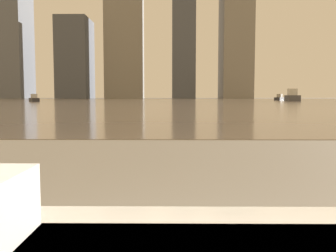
% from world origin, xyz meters
% --- Properties ---
extents(harbor_water, '(180.00, 110.00, 0.01)m').
position_xyz_m(harbor_water, '(0.00, 62.00, 0.01)').
color(harbor_water, gray).
rests_on(harbor_water, ground_plane).
extents(harbor_boat_0, '(2.56, 3.13, 1.15)m').
position_xyz_m(harbor_boat_0, '(19.86, 68.99, 0.41)').
color(harbor_boat_0, '#2D2D33').
rests_on(harbor_boat_0, harbor_water).
extents(harbor_boat_2, '(2.55, 5.30, 1.91)m').
position_xyz_m(harbor_boat_2, '(18.80, 58.50, 0.68)').
color(harbor_boat_2, '#4C4C51').
rests_on(harbor_boat_2, harbor_water).
extents(harbor_boat_3, '(2.27, 2.98, 1.07)m').
position_xyz_m(harbor_boat_3, '(-19.12, 52.30, 0.39)').
color(harbor_boat_3, '#2D2D33').
rests_on(harbor_boat_3, harbor_water).
extents(skyline_tower_1, '(9.42, 13.66, 24.67)m').
position_xyz_m(skyline_tower_1, '(-30.06, 118.00, 12.34)').
color(skyline_tower_1, '#4C515B').
rests_on(skyline_tower_1, ground_plane).
extents(skyline_tower_2, '(11.86, 6.56, 47.67)m').
position_xyz_m(skyline_tower_2, '(-14.68, 118.00, 23.83)').
color(skyline_tower_2, gray).
rests_on(skyline_tower_2, ground_plane).
extents(skyline_tower_3, '(6.97, 13.23, 39.15)m').
position_xyz_m(skyline_tower_3, '(3.73, 118.00, 19.58)').
color(skyline_tower_3, '#4C515B').
rests_on(skyline_tower_3, ground_plane).
extents(skyline_tower_4, '(9.08, 13.69, 52.82)m').
position_xyz_m(skyline_tower_4, '(19.95, 118.00, 26.41)').
color(skyline_tower_4, gray).
rests_on(skyline_tower_4, ground_plane).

